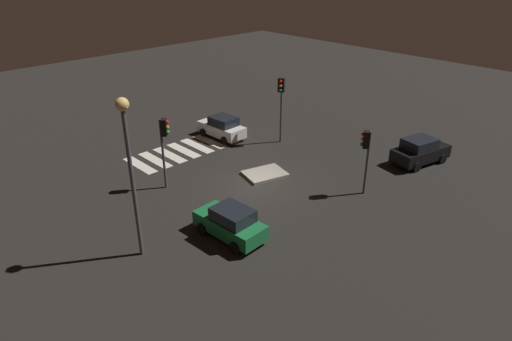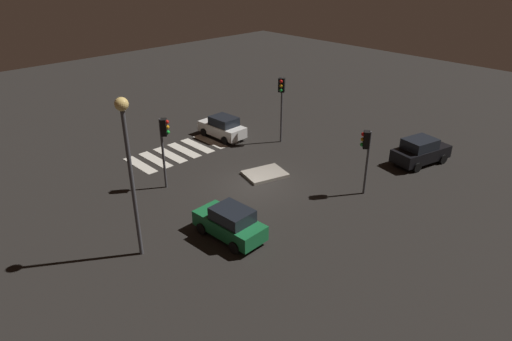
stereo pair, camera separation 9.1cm
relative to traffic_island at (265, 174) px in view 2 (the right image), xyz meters
The scene contains 10 objects.
ground_plane 1.49m from the traffic_island, 24.49° to the left, with size 80.00×80.00×0.00m, color black.
traffic_island is the anchor object (origin of this frame).
car_white 6.98m from the traffic_island, 108.03° to the right, with size 1.88×3.81×1.63m.
car_green 6.92m from the traffic_island, 31.14° to the left, with size 1.91×3.79×1.62m.
car_black 10.25m from the traffic_island, 146.22° to the left, with size 4.18×2.50×1.72m.
traffic_light_east 6.65m from the traffic_island, 28.52° to the right, with size 0.53×0.54×4.22m.
traffic_light_south 6.45m from the traffic_island, 146.58° to the right, with size 0.53×0.54×4.71m.
traffic_light_west 6.52m from the traffic_island, 113.55° to the left, with size 0.54×0.53×3.78m.
street_lamp 11.07m from the traffic_island, 10.31° to the left, with size 0.56×0.56×7.41m.
crosswalk_near 6.76m from the traffic_island, 78.45° to the right, with size 7.60×3.20×0.02m.
Camera 2 is at (16.34, 17.06, 12.57)m, focal length 31.83 mm.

